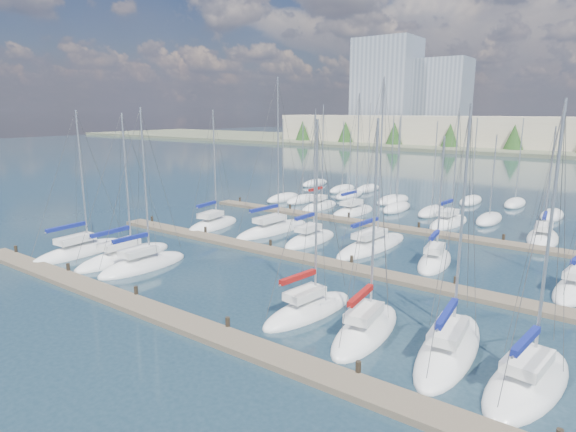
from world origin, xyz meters
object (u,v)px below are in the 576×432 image
Objects in this scene: sailboat_n at (319,207)px; sailboat_d at (308,310)px; sailboat_j at (310,239)px; sailboat_e at (366,330)px; sailboat_f at (449,349)px; sailboat_a at (81,251)px; sailboat_o at (353,212)px; sailboat_q at (543,238)px; sailboat_p at (449,222)px; sailboat_i at (273,229)px; sailboat_k at (372,246)px; sailboat_c at (143,265)px; sailboat_l at (435,261)px; sailboat_b at (124,257)px; sailboat_h at (213,225)px; sailboat_g at (528,382)px.

sailboat_n reaches higher than sailboat_d.
sailboat_j is 1.00× the size of sailboat_e.
sailboat_a is (-30.77, -1.34, -0.00)m from sailboat_f.
sailboat_o is 1.18× the size of sailboat_j.
sailboat_p is (-9.17, 1.14, 0.01)m from sailboat_q.
sailboat_e is 0.78× the size of sailboat_i.
sailboat_d is at bearing -83.40° from sailboat_p.
sailboat_d is 22.48m from sailboat_a.
sailboat_e is (7.23, -15.37, 0.00)m from sailboat_k.
sailboat_c is at bearing -89.20° from sailboat_i.
sailboat_f is at bearing -27.21° from sailboat_i.
sailboat_j is at bearing 131.50° from sailboat_d.
sailboat_n is at bearing 120.51° from sailboat_e.
sailboat_n is at bearing 106.50° from sailboat_i.
sailboat_d is 8.32m from sailboat_f.
sailboat_p is (10.91, 1.09, -0.01)m from sailboat_o.
sailboat_i reaches higher than sailboat_p.
sailboat_p reaches higher than sailboat_q.
sailboat_j is (-11.58, -0.34, 0.00)m from sailboat_l.
sailboat_a is at bearing -167.04° from sailboat_b.
sailboat_j is 15.20m from sailboat_c.
sailboat_k is at bearing 8.18° from sailboat_i.
sailboat_i is (1.21, 14.82, 0.01)m from sailboat_c.
sailboat_k is at bearing 109.04° from sailboat_e.
sailboat_n is 0.85× the size of sailboat_i.
sailboat_d is 0.99× the size of sailboat_e.
sailboat_j is at bearing 173.50° from sailboat_l.
sailboat_n is 0.87× the size of sailboat_k.
sailboat_k is (-11.75, -11.75, 0.01)m from sailboat_q.
sailboat_k reaches higher than sailboat_e.
sailboat_q is 16.62m from sailboat_k.
sailboat_e is at bearing -34.20° from sailboat_i.
sailboat_c reaches higher than sailboat_d.
sailboat_o is at bearing 102.67° from sailboat_j.
sailboat_i is (-10.70, -0.51, 0.00)m from sailboat_k.
sailboat_a is 0.81× the size of sailboat_i.
sailboat_a is at bearing 175.50° from sailboat_e.
sailboat_b reaches higher than sailboat_j.
sailboat_h is (-23.00, -1.47, -0.00)m from sailboat_l.
sailboat_b is 25.03m from sailboat_l.
sailboat_g is at bearing -40.82° from sailboat_k.
sailboat_f is 29.09m from sailboat_p.
sailboat_e reaches higher than sailboat_q.
sailboat_g is at bearing -4.72° from sailboat_b.
sailboat_o is 27.36m from sailboat_c.
sailboat_p is (-8.98, 27.67, 0.01)m from sailboat_f.
sailboat_o is 1.13× the size of sailboat_c.
sailboat_e is at bearing -175.92° from sailboat_g.
sailboat_c is (3.00, -0.44, 0.01)m from sailboat_b.
sailboat_c reaches higher than sailboat_j.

